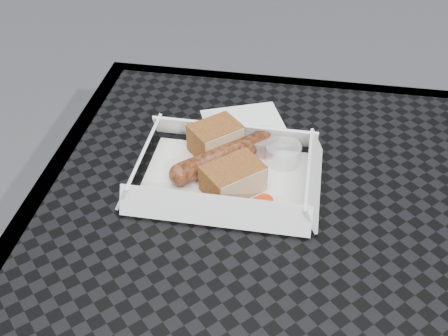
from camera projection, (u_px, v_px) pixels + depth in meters
name	position (u px, v px, depth m)	size (l,w,h in m)	color
patio_table	(324.00, 293.00, 0.71)	(0.80, 0.80, 0.74)	black
food_tray	(225.00, 179.00, 0.77)	(0.22, 0.15, 0.00)	white
bratwurst	(223.00, 157.00, 0.77)	(0.13, 0.12, 0.03)	brown
bread_near	(215.00, 138.00, 0.80)	(0.07, 0.05, 0.04)	brown
bread_far	(233.00, 178.00, 0.73)	(0.08, 0.05, 0.04)	brown
veg_garnish	(264.00, 210.00, 0.71)	(0.03, 0.03, 0.00)	red
napkin	(246.00, 128.00, 0.86)	(0.12, 0.12, 0.00)	white
condiment_cup_sauce	(261.00, 144.00, 0.81)	(0.05, 0.05, 0.03)	maroon
condiment_cup_empty	(283.00, 155.00, 0.79)	(0.05, 0.05, 0.03)	silver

